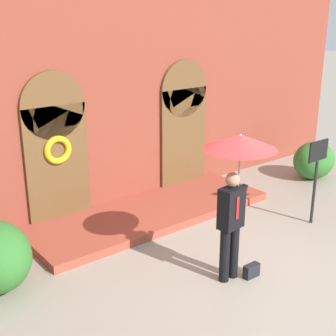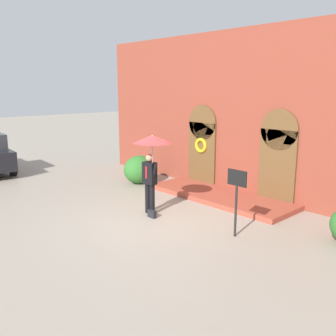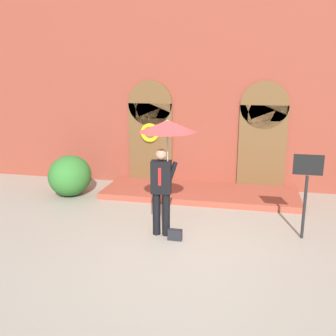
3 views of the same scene
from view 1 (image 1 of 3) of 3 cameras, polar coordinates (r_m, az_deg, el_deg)
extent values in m
plane|color=gray|center=(7.87, 11.46, -13.02)|extent=(80.00, 80.00, 0.00)
cube|color=brown|center=(9.99, -6.30, 11.17)|extent=(14.00, 0.50, 5.60)
cube|color=brown|center=(9.35, -13.31, 0.18)|extent=(1.30, 0.08, 2.40)
cylinder|color=brown|center=(9.06, -13.87, 7.40)|extent=(1.30, 0.08, 1.30)
cube|color=brown|center=(11.01, 1.88, 3.46)|extent=(1.30, 0.08, 2.40)
cylinder|color=brown|center=(10.75, 1.94, 9.64)|extent=(1.30, 0.08, 1.30)
torus|color=gold|center=(9.19, -13.28, 2.14)|extent=(0.56, 0.12, 0.56)
cube|color=#98402E|center=(9.81, -2.14, -5.44)|extent=(5.20, 1.80, 0.16)
cylinder|color=black|center=(7.49, 6.91, -10.52)|extent=(0.16, 0.16, 0.90)
cylinder|color=black|center=(7.62, 8.00, -10.04)|extent=(0.16, 0.16, 0.90)
cube|color=black|center=(7.21, 7.72, -4.84)|extent=(0.42, 0.28, 0.66)
cube|color=#A51919|center=(7.11, 8.48, -4.87)|extent=(0.06, 0.02, 0.36)
sphere|color=#A87A5B|center=(7.04, 7.88, -1.41)|extent=(0.22, 0.22, 0.22)
cylinder|color=black|center=(7.32, 8.96, -3.68)|extent=(0.22, 0.09, 0.46)
cylinder|color=gray|center=(7.15, 8.60, -1.48)|extent=(0.02, 0.02, 0.98)
cone|color=red|center=(6.97, 8.84, 3.16)|extent=(1.10, 1.10, 0.22)
cone|color=white|center=(6.96, 8.85, 3.28)|extent=(0.61, 0.61, 0.20)
cube|color=black|center=(7.82, 10.14, -12.22)|extent=(0.28, 0.12, 0.22)
cylinder|color=black|center=(9.74, 17.37, -2.89)|extent=(0.06, 0.06, 1.30)
cube|color=black|center=(9.46, 17.87, 2.02)|extent=(0.56, 0.03, 0.40)
ellipsoid|color=#2D6B28|center=(12.42, 17.36, 0.91)|extent=(1.15, 0.94, 0.95)
camera|label=2|loc=(13.20, 62.63, 7.11)|focal=40.00mm
camera|label=3|loc=(6.95, 70.95, -1.27)|focal=40.00mm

